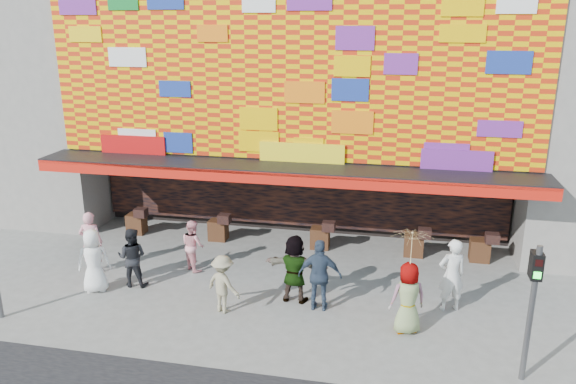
% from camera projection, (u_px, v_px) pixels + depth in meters
% --- Properties ---
extents(ground, '(90.00, 90.00, 0.00)m').
position_uv_depth(ground, '(254.00, 313.00, 14.37)').
color(ground, slate).
rests_on(ground, ground).
extents(shop_building, '(15.20, 9.40, 10.00)m').
position_uv_depth(shop_building, '(310.00, 76.00, 20.47)').
color(shop_building, gray).
rests_on(shop_building, ground).
extents(signal_right, '(0.22, 0.20, 3.00)m').
position_uv_depth(signal_right, '(533.00, 299.00, 11.20)').
color(signal_right, '#59595B').
rests_on(signal_right, ground).
extents(ped_a, '(1.03, 0.87, 1.80)m').
position_uv_depth(ped_a, '(94.00, 261.00, 15.29)').
color(ped_a, white).
rests_on(ped_a, ground).
extents(ped_b, '(0.75, 0.55, 1.88)m').
position_uv_depth(ped_b, '(91.00, 242.00, 16.45)').
color(ped_b, pink).
rests_on(ped_b, ground).
extents(ped_c, '(0.88, 0.72, 1.70)m').
position_uv_depth(ped_c, '(132.00, 257.00, 15.64)').
color(ped_c, black).
rests_on(ped_c, ground).
extents(ped_d, '(1.14, 0.93, 1.54)m').
position_uv_depth(ped_d, '(223.00, 284.00, 14.24)').
color(ped_d, gray).
rests_on(ped_d, ground).
extents(ped_e, '(1.13, 0.50, 1.91)m').
position_uv_depth(ped_e, '(320.00, 275.00, 14.30)').
color(ped_e, '#2F3E53').
rests_on(ped_e, ground).
extents(ped_f, '(1.76, 0.69, 1.85)m').
position_uv_depth(ped_f, '(295.00, 269.00, 14.74)').
color(ped_f, gray).
rests_on(ped_f, ground).
extents(ped_g, '(1.01, 0.84, 1.78)m').
position_uv_depth(ped_g, '(408.00, 298.00, 13.27)').
color(ped_g, gray).
rests_on(ped_g, ground).
extents(ped_h, '(0.82, 0.67, 1.94)m').
position_uv_depth(ped_h, '(452.00, 275.00, 14.28)').
color(ped_h, white).
rests_on(ped_h, ground).
extents(ped_i, '(0.95, 0.93, 1.55)m').
position_uv_depth(ped_i, '(193.00, 245.00, 16.68)').
color(ped_i, pink).
rests_on(ped_i, ground).
extents(parasol, '(1.10, 1.12, 1.85)m').
position_uv_depth(parasol, '(411.00, 249.00, 12.90)').
color(parasol, '#F6DF9B').
rests_on(parasol, ground).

